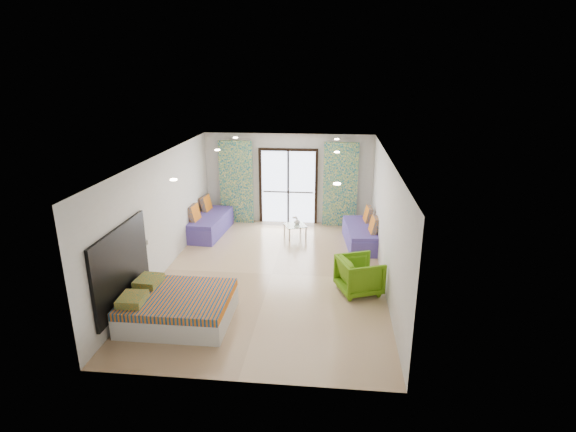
# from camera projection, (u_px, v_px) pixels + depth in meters

# --- Properties ---
(floor) EXTENTS (5.00, 7.50, 0.01)m
(floor) POSITION_uv_depth(u_px,v_px,m) (272.00, 274.00, 10.30)
(floor) COLOR tan
(floor) RESTS_ON ground
(ceiling) EXTENTS (5.00, 7.50, 0.01)m
(ceiling) POSITION_uv_depth(u_px,v_px,m) (270.00, 158.00, 9.46)
(ceiling) COLOR silver
(ceiling) RESTS_ON ground
(wall_back) EXTENTS (5.00, 0.01, 2.70)m
(wall_back) POSITION_uv_depth(u_px,v_px,m) (288.00, 179.00, 13.43)
(wall_back) COLOR silver
(wall_back) RESTS_ON ground
(wall_front) EXTENTS (5.00, 0.01, 2.70)m
(wall_front) POSITION_uv_depth(u_px,v_px,m) (235.00, 302.00, 6.34)
(wall_front) COLOR silver
(wall_front) RESTS_ON ground
(wall_left) EXTENTS (0.01, 7.50, 2.70)m
(wall_left) POSITION_uv_depth(u_px,v_px,m) (161.00, 215.00, 10.13)
(wall_left) COLOR silver
(wall_left) RESTS_ON ground
(wall_right) EXTENTS (0.01, 7.50, 2.70)m
(wall_right) POSITION_uv_depth(u_px,v_px,m) (386.00, 222.00, 9.64)
(wall_right) COLOR silver
(wall_right) RESTS_ON ground
(balcony_door) EXTENTS (1.76, 0.08, 2.28)m
(balcony_door) POSITION_uv_depth(u_px,v_px,m) (288.00, 182.00, 13.43)
(balcony_door) COLOR black
(balcony_door) RESTS_ON floor
(balcony_rail) EXTENTS (1.52, 0.03, 0.04)m
(balcony_rail) POSITION_uv_depth(u_px,v_px,m) (288.00, 192.00, 13.53)
(balcony_rail) COLOR #595451
(balcony_rail) RESTS_ON balcony_door
(curtain_left) EXTENTS (1.00, 0.10, 2.50)m
(curtain_left) POSITION_uv_depth(u_px,v_px,m) (236.00, 182.00, 13.44)
(curtain_left) COLOR silver
(curtain_left) RESTS_ON floor
(curtain_right) EXTENTS (1.00, 0.10, 2.50)m
(curtain_right) POSITION_uv_depth(u_px,v_px,m) (340.00, 185.00, 13.14)
(curtain_right) COLOR silver
(curtain_right) RESTS_ON floor
(downlight_a) EXTENTS (0.12, 0.12, 0.02)m
(downlight_a) POSITION_uv_depth(u_px,v_px,m) (174.00, 180.00, 7.72)
(downlight_a) COLOR #FFE0B2
(downlight_a) RESTS_ON ceiling
(downlight_b) EXTENTS (0.12, 0.12, 0.02)m
(downlight_b) POSITION_uv_depth(u_px,v_px,m) (337.00, 184.00, 7.45)
(downlight_b) COLOR #FFE0B2
(downlight_b) RESTS_ON ceiling
(downlight_c) EXTENTS (0.12, 0.12, 0.02)m
(downlight_c) POSITION_uv_depth(u_px,v_px,m) (217.00, 150.00, 10.55)
(downlight_c) COLOR #FFE0B2
(downlight_c) RESTS_ON ceiling
(downlight_d) EXTENTS (0.12, 0.12, 0.02)m
(downlight_d) POSITION_uv_depth(u_px,v_px,m) (337.00, 152.00, 10.28)
(downlight_d) COLOR #FFE0B2
(downlight_d) RESTS_ON ceiling
(downlight_e) EXTENTS (0.12, 0.12, 0.02)m
(downlight_e) POSITION_uv_depth(u_px,v_px,m) (235.00, 138.00, 12.44)
(downlight_e) COLOR #FFE0B2
(downlight_e) RESTS_ON ceiling
(downlight_f) EXTENTS (0.12, 0.12, 0.02)m
(downlight_f) POSITION_uv_depth(u_px,v_px,m) (337.00, 139.00, 12.17)
(downlight_f) COLOR #FFE0B2
(downlight_f) RESTS_ON ceiling
(headboard) EXTENTS (0.06, 2.10, 1.50)m
(headboard) POSITION_uv_depth(u_px,v_px,m) (122.00, 267.00, 8.19)
(headboard) COLOR black
(headboard) RESTS_ON floor
(switch_plate) EXTENTS (0.02, 0.10, 0.10)m
(switch_plate) POSITION_uv_depth(u_px,v_px,m) (148.00, 242.00, 9.37)
(switch_plate) COLOR silver
(switch_plate) RESTS_ON wall_left
(bed) EXTENTS (1.93, 1.57, 0.67)m
(bed) POSITION_uv_depth(u_px,v_px,m) (177.00, 307.00, 8.33)
(bed) COLOR silver
(bed) RESTS_ON floor
(daybed_left) EXTENTS (0.92, 2.04, 0.98)m
(daybed_left) POSITION_uv_depth(u_px,v_px,m) (210.00, 223.00, 12.76)
(daybed_left) COLOR #4C3E95
(daybed_left) RESTS_ON floor
(daybed_right) EXTENTS (0.92, 1.95, 0.93)m
(daybed_right) POSITION_uv_depth(u_px,v_px,m) (361.00, 234.00, 11.95)
(daybed_right) COLOR #4C3E95
(daybed_right) RESTS_ON floor
(coffee_table) EXTENTS (0.72, 0.72, 0.63)m
(coffee_table) POSITION_uv_depth(u_px,v_px,m) (295.00, 226.00, 12.48)
(coffee_table) COLOR silver
(coffee_table) RESTS_ON floor
(vase) EXTENTS (0.20, 0.21, 0.17)m
(vase) POSITION_uv_depth(u_px,v_px,m) (297.00, 221.00, 12.49)
(vase) COLOR white
(vase) RESTS_ON coffee_table
(armchair) EXTENTS (1.02, 1.05, 0.85)m
(armchair) POSITION_uv_depth(u_px,v_px,m) (360.00, 273.00, 9.36)
(armchair) COLOR #589112
(armchair) RESTS_ON floor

